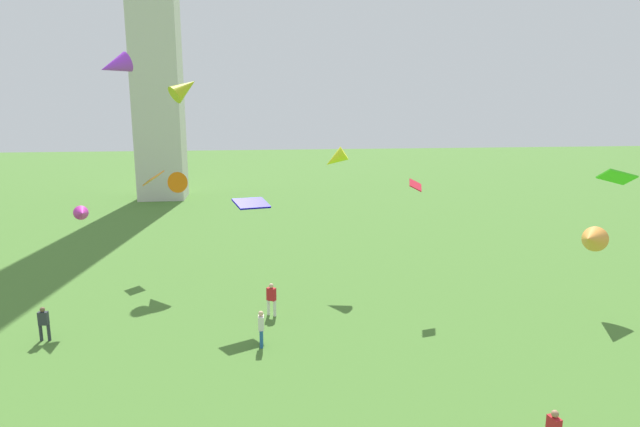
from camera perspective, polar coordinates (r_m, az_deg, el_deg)
person_1 at (r=27.70m, az=-27.33°, el=-10.20°), size 0.50×0.27×1.61m
person_2 at (r=24.31m, az=-6.28°, el=-11.85°), size 0.26×0.51×1.66m
person_3 at (r=27.54m, az=-5.19°, el=-8.88°), size 0.51×0.46×1.71m
kite_flying_0 at (r=21.33m, az=-21.02°, el=14.47°), size 1.43×1.31×1.04m
kite_flying_1 at (r=32.76m, az=1.66°, el=5.82°), size 1.76×1.21×1.51m
kite_flying_2 at (r=36.62m, az=-14.20°, el=12.81°), size 2.45×2.14×1.96m
kite_flying_3 at (r=36.02m, az=-17.29°, el=3.61°), size 1.35×1.66×0.94m
kite_flying_4 at (r=29.10m, az=-24.03°, el=0.04°), size 1.08×1.30×0.86m
kite_flying_5 at (r=27.26m, az=-7.32°, el=1.08°), size 2.00×1.75×0.48m
kite_flying_6 at (r=26.84m, az=29.03°, el=3.42°), size 1.41×0.91×0.86m
kite_flying_7 at (r=29.36m, az=10.12°, el=2.99°), size 0.92×1.08×0.61m
kite_flying_8 at (r=33.52m, az=-15.41°, el=3.17°), size 1.98×2.25×1.48m
kite_flying_9 at (r=30.61m, az=26.92°, el=-2.42°), size 2.40×2.39×1.66m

